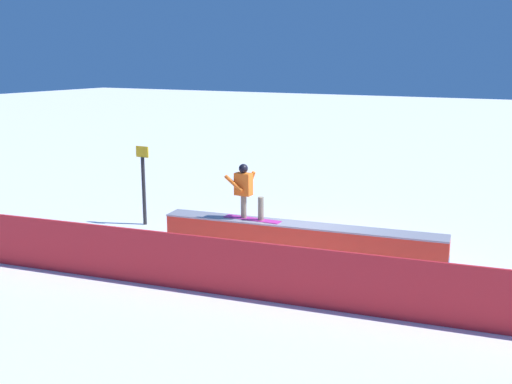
# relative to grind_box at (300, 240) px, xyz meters

# --- Properties ---
(ground_plane) EXTENTS (120.00, 120.00, 0.00)m
(ground_plane) POSITION_rel_grind_box_xyz_m (0.00, 0.00, -0.33)
(ground_plane) COLOR white
(grind_box) EXTENTS (6.76, 1.55, 0.72)m
(grind_box) POSITION_rel_grind_box_xyz_m (0.00, 0.00, 0.00)
(grind_box) COLOR red
(grind_box) RESTS_ON ground_plane
(snowboarder) EXTENTS (1.46, 0.43, 1.34)m
(snowboarder) POSITION_rel_grind_box_xyz_m (1.36, 0.17, 1.11)
(snowboarder) COLOR #C52C94
(snowboarder) RESTS_ON grind_box
(safety_fence) EXTENTS (13.46, 1.96, 1.14)m
(safety_fence) POSITION_rel_grind_box_xyz_m (0.00, 3.02, 0.25)
(safety_fence) COLOR red
(safety_fence) RESTS_ON ground_plane
(trail_marker) EXTENTS (0.40, 0.10, 2.19)m
(trail_marker) POSITION_rel_grind_box_xyz_m (4.84, -0.33, 0.84)
(trail_marker) COLOR #262628
(trail_marker) RESTS_ON ground_plane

